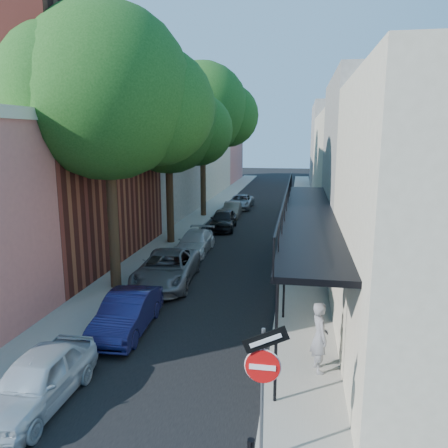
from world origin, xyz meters
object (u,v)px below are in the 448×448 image
at_px(parked_car_f, 232,210).
at_px(pedestrian, 320,337).
at_px(oak_near, 120,97).
at_px(oak_far, 209,110).
at_px(parked_car_d, 195,242).
at_px(parked_car_e, 223,220).
at_px(parked_car_g, 241,202).
at_px(oak_mid, 176,123).
at_px(sign_post, 263,372).
at_px(parked_car_a, 37,380).
at_px(parked_car_b, 127,313).
at_px(parked_car_c, 167,268).

distance_m(parked_car_f, pedestrian, 23.37).
distance_m(oak_near, oak_far, 17.01).
bearing_deg(parked_car_d, parked_car_e, 85.40).
bearing_deg(parked_car_d, parked_car_g, 88.01).
bearing_deg(oak_mid, parked_car_e, 64.72).
bearing_deg(parked_car_e, parked_car_d, -97.77).
relative_size(sign_post, oak_near, 0.26).
relative_size(parked_car_a, parked_car_e, 0.94).
distance_m(sign_post, parked_car_g, 30.84).
distance_m(parked_car_a, pedestrian, 7.19).
height_order(parked_car_b, parked_car_f, parked_car_b).
bearing_deg(sign_post, parked_car_b, 133.11).
distance_m(parked_car_c, parked_car_d, 5.26).
distance_m(sign_post, oak_near, 12.77).
height_order(oak_mid, parked_car_e, oak_mid).
distance_m(oak_mid, parked_car_g, 14.85).
xyz_separation_m(sign_post, oak_mid, (-6.58, 17.26, 5.02)).
distance_m(parked_car_a, parked_car_c, 8.99).
bearing_deg(pedestrian, sign_post, 145.57).
distance_m(oak_near, parked_car_d, 9.56).
bearing_deg(sign_post, parked_car_e, 101.95).
height_order(parked_car_b, parked_car_e, parked_car_e).
relative_size(parked_car_d, pedestrian, 2.10).
xyz_separation_m(oak_near, oak_far, (0.01, 17.01, 0.38)).
xyz_separation_m(oak_mid, pedestrian, (7.80, -13.63, -5.96)).
relative_size(oak_near, parked_car_g, 2.64).
height_order(oak_far, parked_car_d, oak_far).
height_order(parked_car_b, pedestrian, pedestrian).
height_order(parked_car_b, parked_car_g, parked_car_b).
bearing_deg(parked_car_c, oak_far, 91.11).
relative_size(sign_post, parked_car_e, 0.74).
xyz_separation_m(parked_car_b, parked_car_d, (-0.13, 10.05, -0.05)).
height_order(oak_mid, oak_far, oak_far).
xyz_separation_m(parked_car_d, pedestrian, (6.27, -11.67, 0.50)).
height_order(oak_mid, parked_car_c, oak_mid).
bearing_deg(oak_near, parked_car_d, 76.14).
bearing_deg(pedestrian, parked_car_e, 2.14).
height_order(oak_near, parked_car_b, oak_near).
relative_size(parked_car_a, parked_car_d, 0.93).
bearing_deg(parked_car_e, parked_car_f, 88.08).
relative_size(oak_far, parked_car_c, 2.36).
relative_size(oak_mid, parked_car_a, 2.67).
bearing_deg(sign_post, parked_car_a, 168.98).
distance_m(parked_car_a, parked_car_g, 29.42).
relative_size(oak_far, parked_car_d, 2.90).
bearing_deg(parked_car_b, parked_car_f, 87.04).
relative_size(oak_mid, pedestrian, 5.22).
relative_size(parked_car_c, parked_car_e, 1.24).
xyz_separation_m(oak_mid, oak_far, (0.06, 9.04, 1.20)).
height_order(parked_car_a, parked_car_c, parked_car_c).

